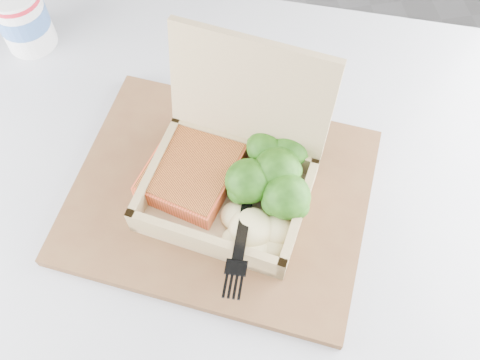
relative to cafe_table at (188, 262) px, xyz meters
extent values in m
plane|color=gray|center=(-0.04, 0.50, -0.54)|extent=(4.00, 4.00, 0.00)
cylinder|color=black|center=(0.00, 0.00, -0.53)|extent=(0.44, 0.44, 0.02)
cylinder|color=black|center=(0.00, 0.00, -0.19)|extent=(0.08, 0.08, 0.70)
cube|color=#AAADB4|center=(0.00, 0.00, 0.17)|extent=(1.04, 1.04, 0.03)
cube|color=brown|center=(0.06, 0.01, 0.20)|extent=(0.46, 0.43, 0.02)
cube|color=tan|center=(0.06, -0.01, 0.21)|extent=(0.24, 0.23, 0.01)
cube|color=#9A8255|center=(-0.02, 0.04, 0.23)|extent=(0.08, 0.14, 0.04)
cube|color=#9A8255|center=(0.15, -0.05, 0.23)|extent=(0.08, 0.14, 0.04)
cube|color=#9A8255|center=(0.03, -0.07, 0.23)|extent=(0.18, 0.10, 0.04)
cube|color=#9A8255|center=(0.10, 0.05, 0.23)|extent=(0.18, 0.10, 0.04)
cube|color=tan|center=(0.11, 0.07, 0.32)|extent=(0.19, 0.13, 0.15)
cube|color=#E24B2C|center=(0.03, 0.04, 0.23)|extent=(0.16, 0.17, 0.03)
ellipsoid|color=#F1E39C|center=(0.09, -0.06, 0.23)|extent=(0.09, 0.07, 0.03)
cube|color=black|center=(0.10, 0.00, 0.24)|extent=(0.05, 0.11, 0.03)
cube|color=black|center=(0.07, -0.08, 0.24)|extent=(0.04, 0.05, 0.01)
cylinder|color=silver|center=(-0.18, 0.33, 0.24)|extent=(0.07, 0.07, 0.10)
cylinder|color=#3D65A9|center=(-0.18, 0.33, 0.24)|extent=(0.08, 0.08, 0.03)
cube|color=silver|center=(0.13, 0.20, 0.19)|extent=(0.14, 0.18, 0.00)
camera|label=1|loc=(0.03, -0.31, 0.80)|focal=40.00mm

